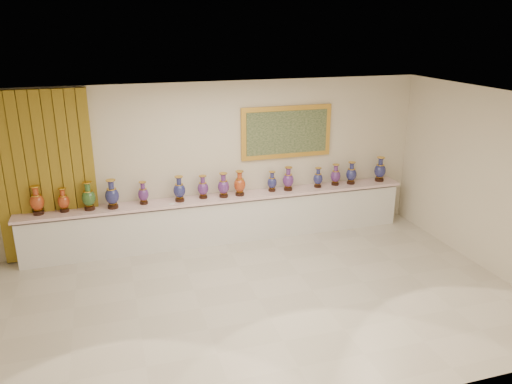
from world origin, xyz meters
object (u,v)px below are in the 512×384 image
(vase_0, at_px, (37,202))
(vase_2, at_px, (89,197))
(counter, at_px, (223,219))
(vase_1, at_px, (64,201))

(vase_0, distance_m, vase_2, 0.83)
(vase_0, xyz_separation_m, vase_2, (0.83, -0.03, -0.00))
(counter, distance_m, vase_1, 2.86)
(counter, bearing_deg, vase_0, 179.78)
(counter, height_order, vase_1, vase_1)
(counter, xyz_separation_m, vase_2, (-2.37, -0.01, 0.69))
(vase_1, xyz_separation_m, vase_2, (0.41, -0.03, 0.04))
(vase_1, bearing_deg, counter, -0.35)
(vase_0, relative_size, vase_2, 1.00)
(vase_0, bearing_deg, vase_1, 0.67)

